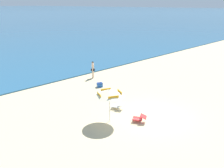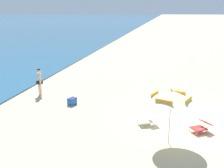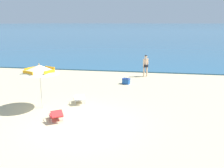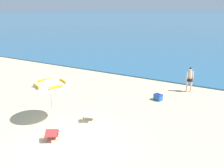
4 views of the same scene
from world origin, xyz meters
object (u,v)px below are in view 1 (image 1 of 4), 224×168
(person_standing_near_shore, at_px, (93,68))
(cooler_box, at_px, (100,85))
(lounge_chair_beside_umbrella, at_px, (118,105))
(beach_umbrella_striped_main, at_px, (110,92))
(lounge_chair_under_umbrella, at_px, (139,118))

(person_standing_near_shore, xyz_separation_m, cooler_box, (-1.26, -2.54, -0.79))
(lounge_chair_beside_umbrella, bearing_deg, beach_umbrella_striped_main, -150.39)
(lounge_chair_under_umbrella, distance_m, cooler_box, 7.16)
(beach_umbrella_striped_main, height_order, lounge_chair_beside_umbrella, beach_umbrella_striped_main)
(lounge_chair_under_umbrella, xyz_separation_m, lounge_chair_beside_umbrella, (0.34, 2.34, 0.00))
(person_standing_near_shore, bearing_deg, beach_umbrella_striped_main, -122.16)
(beach_umbrella_striped_main, distance_m, lounge_chair_beside_umbrella, 2.57)
(lounge_chair_under_umbrella, height_order, cooler_box, lounge_chair_under_umbrella)
(beach_umbrella_striped_main, bearing_deg, lounge_chair_beside_umbrella, 29.61)
(lounge_chair_under_umbrella, xyz_separation_m, person_standing_near_shore, (3.64, 9.30, 0.72))
(lounge_chair_under_umbrella, xyz_separation_m, cooler_box, (2.38, 6.76, -0.07))
(lounge_chair_beside_umbrella, bearing_deg, person_standing_near_shore, 64.60)
(person_standing_near_shore, bearing_deg, lounge_chair_beside_umbrella, -115.40)
(beach_umbrella_striped_main, xyz_separation_m, lounge_chair_under_umbrella, (1.33, -1.40, -1.72))
(lounge_chair_beside_umbrella, xyz_separation_m, person_standing_near_shore, (3.30, 6.95, 0.72))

